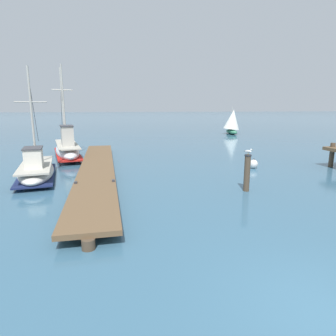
{
  "coord_description": "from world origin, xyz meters",
  "views": [
    {
      "loc": [
        -3.85,
        -3.94,
        3.7
      ],
      "look_at": [
        -2.04,
        6.74,
        1.4
      ],
      "focal_mm": 31.13,
      "sensor_mm": 36.0,
      "label": 1
    }
  ],
  "objects_px": {
    "mooring_piling": "(247,172)",
    "mooring_buoy": "(253,164)",
    "fishing_boat_0": "(36,169)",
    "distant_sailboat": "(232,122)",
    "fishing_boat_1": "(67,148)",
    "perched_seagull": "(248,151)"
  },
  "relations": [
    {
      "from": "fishing_boat_0",
      "to": "distant_sailboat",
      "type": "xyz_separation_m",
      "value": [
        19.55,
        22.26,
        1.15
      ]
    },
    {
      "from": "fishing_boat_1",
      "to": "mooring_piling",
      "type": "bearing_deg",
      "value": -48.11
    },
    {
      "from": "fishing_boat_1",
      "to": "distant_sailboat",
      "type": "distance_m",
      "value": 24.76
    },
    {
      "from": "perched_seagull",
      "to": "distant_sailboat",
      "type": "relative_size",
      "value": 0.07
    },
    {
      "from": "perched_seagull",
      "to": "mooring_buoy",
      "type": "bearing_deg",
      "value": 60.84
    },
    {
      "from": "fishing_boat_0",
      "to": "perched_seagull",
      "type": "distance_m",
      "value": 10.61
    },
    {
      "from": "fishing_boat_0",
      "to": "fishing_boat_1",
      "type": "height_order",
      "value": "fishing_boat_1"
    },
    {
      "from": "mooring_piling",
      "to": "distant_sailboat",
      "type": "xyz_separation_m",
      "value": [
        9.76,
        26.15,
        0.8
      ]
    },
    {
      "from": "mooring_piling",
      "to": "perched_seagull",
      "type": "relative_size",
      "value": 5.24
    },
    {
      "from": "mooring_piling",
      "to": "mooring_buoy",
      "type": "distance_m",
      "value": 5.17
    },
    {
      "from": "perched_seagull",
      "to": "mooring_buoy",
      "type": "distance_m",
      "value": 5.36
    },
    {
      "from": "perched_seagull",
      "to": "mooring_buoy",
      "type": "relative_size",
      "value": 0.51
    },
    {
      "from": "perched_seagull",
      "to": "distant_sailboat",
      "type": "bearing_deg",
      "value": 69.52
    },
    {
      "from": "mooring_piling",
      "to": "mooring_buoy",
      "type": "bearing_deg",
      "value": 60.9
    },
    {
      "from": "mooring_buoy",
      "to": "mooring_piling",
      "type": "bearing_deg",
      "value": -119.1
    },
    {
      "from": "fishing_boat_0",
      "to": "distant_sailboat",
      "type": "distance_m",
      "value": 29.65
    },
    {
      "from": "fishing_boat_0",
      "to": "fishing_boat_1",
      "type": "relative_size",
      "value": 0.68
    },
    {
      "from": "fishing_boat_1",
      "to": "mooring_piling",
      "type": "height_order",
      "value": "fishing_boat_1"
    },
    {
      "from": "fishing_boat_1",
      "to": "mooring_piling",
      "type": "xyz_separation_m",
      "value": [
        9.27,
        -10.34,
        0.17
      ]
    },
    {
      "from": "fishing_boat_1",
      "to": "distant_sailboat",
      "type": "relative_size",
      "value": 1.9
    },
    {
      "from": "mooring_piling",
      "to": "mooring_buoy",
      "type": "relative_size",
      "value": 2.69
    },
    {
      "from": "fishing_boat_0",
      "to": "mooring_piling",
      "type": "distance_m",
      "value": 10.54
    }
  ]
}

